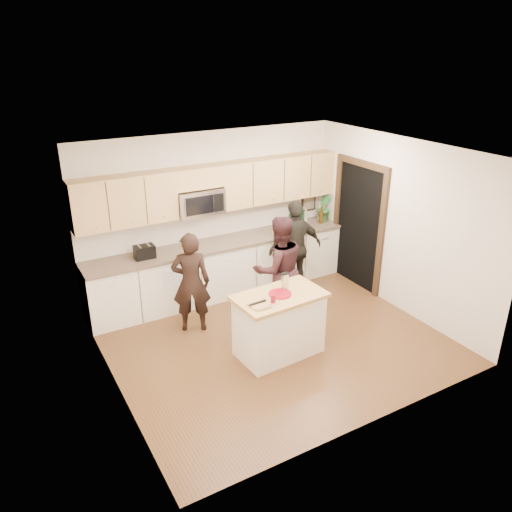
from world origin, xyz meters
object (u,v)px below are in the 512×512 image
toaster (145,252)px  woman_right (295,248)px  island (279,324)px  woman_left (191,283)px  woman_center (279,269)px

toaster → woman_right: 2.46m
toaster → island: bearing=-59.4°
toaster → woman_left: woman_left is taller
island → toaster: (-1.17, 1.98, 0.59)m
island → woman_left: woman_left is taller
woman_left → woman_right: bearing=-148.9°
toaster → woman_right: woman_right is taller
island → woman_right: woman_right is taller
woman_left → woman_center: woman_center is taller
island → woman_right: bearing=46.4°
island → toaster: toaster is taller
woman_center → woman_right: (0.73, 0.64, -0.03)m
toaster → woman_center: (1.66, -1.18, -0.20)m
woman_left → woman_center: size_ratio=0.92×
toaster → woman_left: (0.41, -0.80, -0.28)m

